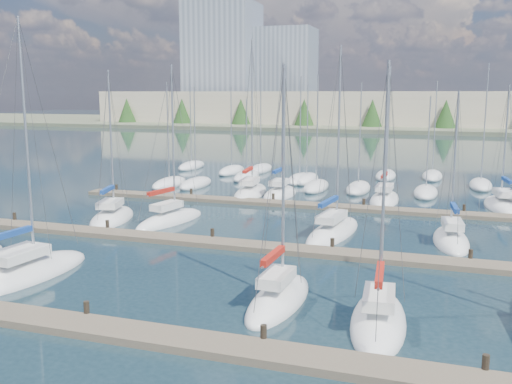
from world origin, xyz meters
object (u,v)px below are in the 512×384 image
(sailboat_k, at_px, (333,232))
(sailboat_h, at_px, (112,218))
(sailboat_l, at_px, (451,240))
(sailboat_q, at_px, (502,206))
(sailboat_d, at_px, (279,299))
(sailboat_e, at_px, (378,321))
(sailboat_p, at_px, (385,199))
(sailboat_o, at_px, (280,194))
(sailboat_i, at_px, (170,220))
(sailboat_c, at_px, (25,273))
(sailboat_n, at_px, (251,192))

(sailboat_k, bearing_deg, sailboat_h, -170.25)
(sailboat_l, height_order, sailboat_q, sailboat_q)
(sailboat_d, bearing_deg, sailboat_e, -11.45)
(sailboat_p, bearing_deg, sailboat_h, -142.47)
(sailboat_e, bearing_deg, sailboat_d, 162.27)
(sailboat_o, bearing_deg, sailboat_e, -65.67)
(sailboat_o, bearing_deg, sailboat_d, -73.57)
(sailboat_e, relative_size, sailboat_q, 1.06)
(sailboat_h, xyz_separation_m, sailboat_d, (17.10, -12.87, 0.01))
(sailboat_i, bearing_deg, sailboat_h, -160.81)
(sailboat_c, relative_size, sailboat_o, 1.08)
(sailboat_h, height_order, sailboat_d, sailboat_h)
(sailboat_l, xyz_separation_m, sailboat_i, (-20.16, -0.37, 0.01))
(sailboat_k, height_order, sailboat_q, sailboat_k)
(sailboat_n, xyz_separation_m, sailboat_d, (10.60, -26.84, -0.01))
(sailboat_e, xyz_separation_m, sailboat_k, (-4.76, 14.81, 0.00))
(sailboat_h, relative_size, sailboat_l, 1.15)
(sailboat_c, height_order, sailboat_d, sailboat_c)
(sailboat_q, bearing_deg, sailboat_c, -139.89)
(sailboat_c, height_order, sailboat_i, sailboat_c)
(sailboat_n, relative_size, sailboat_d, 1.32)
(sailboat_e, height_order, sailboat_i, sailboat_i)
(sailboat_d, bearing_deg, sailboat_l, 62.96)
(sailboat_i, bearing_deg, sailboat_l, 12.44)
(sailboat_e, relative_size, sailboat_h, 0.97)
(sailboat_n, distance_m, sailboat_l, 22.41)
(sailboat_p, relative_size, sailboat_e, 1.08)
(sailboat_e, distance_m, sailboat_i, 22.57)
(sailboat_n, distance_m, sailboat_o, 2.92)
(sailboat_e, xyz_separation_m, sailboat_c, (-18.68, 0.63, -0.01))
(sailboat_p, height_order, sailboat_c, sailboat_c)
(sailboat_n, bearing_deg, sailboat_c, -103.34)
(sailboat_p, xyz_separation_m, sailboat_c, (-16.03, -27.69, -0.01))
(sailboat_n, relative_size, sailboat_i, 1.23)
(sailboat_n, xyz_separation_m, sailboat_k, (10.55, -13.15, -0.01))
(sailboat_e, bearing_deg, sailboat_c, 173.72)
(sailboat_n, bearing_deg, sailboat_o, -2.91)
(sailboat_p, relative_size, sailboat_i, 1.02)
(sailboat_h, bearing_deg, sailboat_e, -48.32)
(sailboat_h, bearing_deg, sailboat_o, 40.68)
(sailboat_l, bearing_deg, sailboat_n, 138.76)
(sailboat_c, bearing_deg, sailboat_o, 82.41)
(sailboat_e, relative_size, sailboat_n, 0.76)
(sailboat_p, height_order, sailboat_l, sailboat_p)
(sailboat_c, relative_size, sailboat_i, 1.14)
(sailboat_q, relative_size, sailboat_c, 0.78)
(sailboat_p, bearing_deg, sailboat_q, 2.29)
(sailboat_d, bearing_deg, sailboat_n, 113.49)
(sailboat_q, xyz_separation_m, sailboat_o, (-19.58, -0.45, 0.02))
(sailboat_k, xyz_separation_m, sailboat_q, (11.95, 13.77, -0.01))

